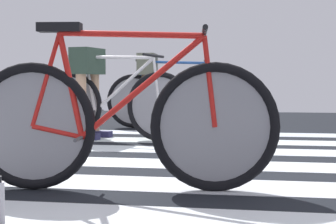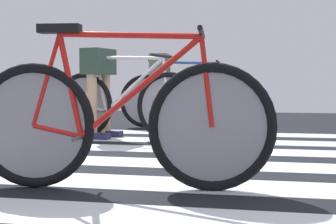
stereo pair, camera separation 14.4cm
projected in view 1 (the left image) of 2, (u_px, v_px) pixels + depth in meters
ground at (206, 169)px, 3.62m from camera, size 18.00×14.00×0.02m
crosswalk_markings at (206, 165)px, 3.73m from camera, size 5.48×5.02×0.00m
bicycle_1_of_3 at (122, 122)px, 2.83m from camera, size 1.73×0.52×0.93m
bicycle_2_of_3 at (114, 103)px, 5.39m from camera, size 1.71×0.56×0.93m
cyclist_2_of_3 at (88, 80)px, 5.48m from camera, size 0.38×0.45×0.97m
bicycle_3_of_3 at (171, 99)px, 6.72m from camera, size 1.74×0.52×0.93m
cyclist_3_of_3 at (148, 80)px, 6.74m from camera, size 0.33×0.42×0.98m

